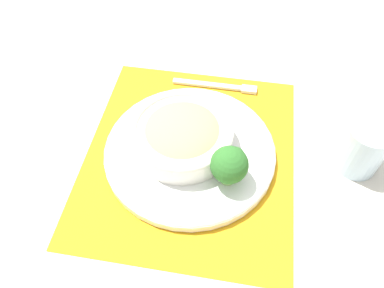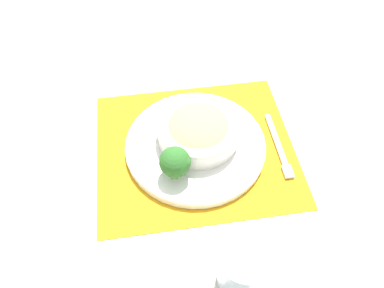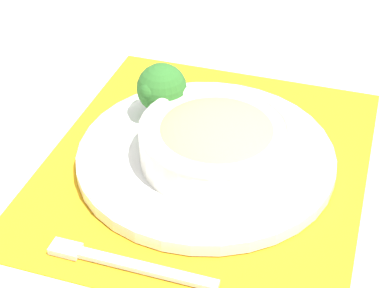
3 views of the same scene
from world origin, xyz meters
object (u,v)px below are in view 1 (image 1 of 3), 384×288
Objects in this scene: fork at (223,86)px; water_glass at (362,149)px; bowl at (182,134)px; broccoli_floret at (229,165)px.

water_glass is at bearing 59.34° from fork.
broccoli_floret is at bearing 55.94° from bowl.
broccoli_floret reaches higher than bowl.
bowl is 0.19m from fork.
water_glass reaches higher than broccoli_floret.
bowl is at bearing -17.37° from fork.
bowl is at bearing -124.06° from broccoli_floret.
bowl is at bearing -85.40° from water_glass.
fork is at bearing -171.39° from broccoli_floret.
bowl is 0.11m from broccoli_floret.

